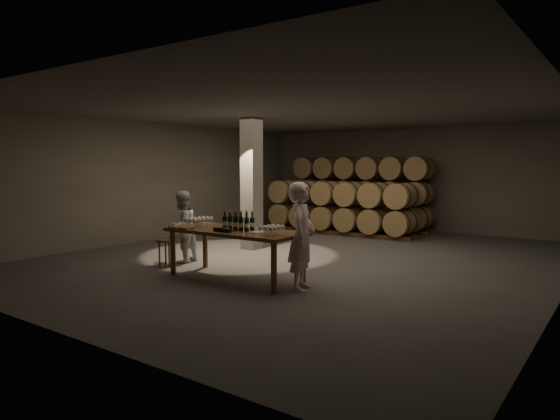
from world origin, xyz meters
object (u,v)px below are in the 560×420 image
Objects in this scene: bottle_cluster at (238,223)px; notebook_near at (186,228)px; tasting_table at (235,235)px; plate at (257,232)px; stool at (165,244)px; person_man at (302,236)px; person_woman at (182,227)px.

bottle_cluster is 2.61× the size of notebook_near.
bottle_cluster is at bearing 39.36° from tasting_table.
tasting_table is at bearing -140.64° from bottle_cluster.
notebook_near reaches higher than plate.
notebook_near is at bearing -20.75° from stool.
tasting_table reaches higher than stool.
plate is 0.86m from person_man.
person_man is at bearing 1.30° from stool.
person_woman is at bearing 165.45° from tasting_table.
person_man is 1.17× the size of person_woman.
person_man reaches higher than tasting_table.
person_man is (0.86, 0.11, -0.01)m from plate.
tasting_table is at bearing 71.56° from person_man.
bottle_cluster is 0.40× the size of person_woman.
bottle_cluster reaches higher than notebook_near.
tasting_table is 4.63× the size of stool.
person_man is at bearing 7.15° from plate.
bottle_cluster is 0.53m from plate.
plate is 1.09× the size of notebook_near.
person_man is (3.27, 0.07, 0.43)m from stool.
bottle_cluster is at bearing 69.24° from person_woman.
person_woman is at bearing 95.54° from stool.
plate is at bearing -10.76° from bottle_cluster.
plate is at bearing 18.58° from notebook_near.
stool is 0.31× the size of person_man.
person_woman reaches higher than plate.
person_man reaches higher than plate.
bottle_cluster is (0.04, 0.03, 0.23)m from tasting_table.
notebook_near is (-0.83, -0.42, 0.12)m from tasting_table.
bottle_cluster is at bearing 70.19° from person_man.
person_man is (2.24, 0.47, -0.02)m from notebook_near.
tasting_table is 1.71× the size of person_woman.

